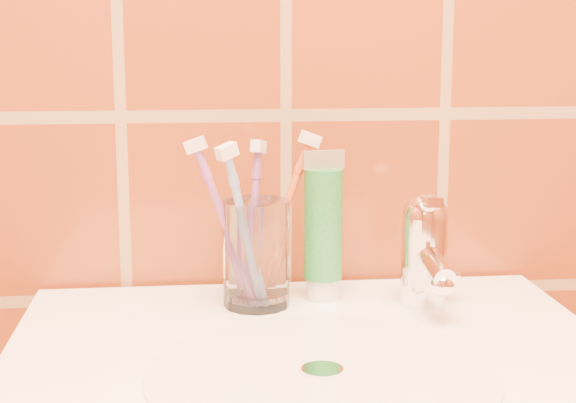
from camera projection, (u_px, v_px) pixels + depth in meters
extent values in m
cylinder|color=silver|center=(322.00, 373.00, 0.74)|extent=(0.30, 0.30, 0.00)
cylinder|color=white|center=(322.00, 371.00, 0.74)|extent=(0.04, 0.04, 0.00)
cylinder|color=white|center=(256.00, 254.00, 0.92)|extent=(0.09, 0.09, 0.11)
cylinder|color=white|center=(323.00, 288.00, 0.95)|extent=(0.03, 0.03, 0.02)
cylinder|color=#1C782D|center=(323.00, 224.00, 0.94)|extent=(0.04, 0.04, 0.12)
cube|color=beige|center=(324.00, 160.00, 0.92)|extent=(0.05, 0.01, 0.02)
cylinder|color=white|center=(424.00, 260.00, 0.93)|extent=(0.05, 0.05, 0.09)
sphere|color=white|center=(425.00, 216.00, 0.92)|extent=(0.05, 0.05, 0.05)
cylinder|color=white|center=(434.00, 263.00, 0.89)|extent=(0.02, 0.09, 0.03)
cube|color=white|center=(429.00, 201.00, 0.90)|extent=(0.02, 0.06, 0.01)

